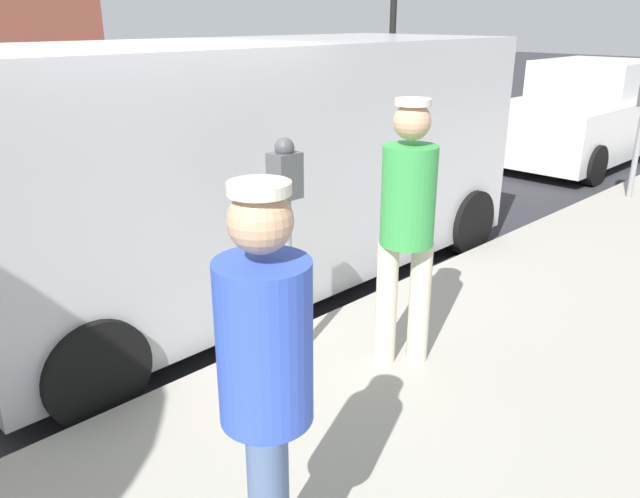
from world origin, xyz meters
TOP-DOWN VIEW (x-y plane):
  - ground_plane at (0.00, 0.00)m, footprint 80.00×80.00m
  - parking_meter_near at (1.35, 0.31)m, footprint 0.14×0.18m
  - pedestrian_in_green at (1.84, 0.89)m, footprint 0.34×0.34m
  - pedestrian_in_blue at (2.61, -0.90)m, footprint 0.34×0.34m
  - parked_van at (-0.15, 1.24)m, footprint 2.16×5.21m
  - parked_sedan_ahead at (-0.38, 8.71)m, footprint 1.98×4.42m

SIDE VIEW (x-z plane):
  - ground_plane at x=0.00m, z-range 0.00..0.00m
  - parked_sedan_ahead at x=-0.38m, z-range -0.08..1.57m
  - pedestrian_in_blue at x=2.61m, z-range 0.27..1.97m
  - pedestrian_in_green at x=1.84m, z-range 0.28..2.02m
  - parked_van at x=-0.15m, z-range 0.08..2.23m
  - parking_meter_near at x=1.35m, z-range 0.42..1.94m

